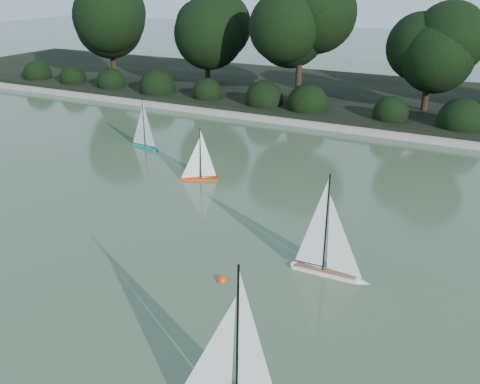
# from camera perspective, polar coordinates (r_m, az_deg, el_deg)

# --- Properties ---
(ground) EXTENTS (80.00, 80.00, 0.00)m
(ground) POSITION_cam_1_polar(r_m,az_deg,el_deg) (7.91, -2.69, -10.41)
(ground) COLOR #374D2E
(ground) RESTS_ON ground
(pond_coping) EXTENTS (40.00, 0.35, 0.18)m
(pond_coping) POSITION_cam_1_polar(r_m,az_deg,el_deg) (15.69, 13.86, 6.27)
(pond_coping) COLOR gray
(pond_coping) RESTS_ON ground
(far_bank) EXTENTS (40.00, 8.00, 0.30)m
(far_bank) POSITION_cam_1_polar(r_m,az_deg,el_deg) (19.48, 16.80, 9.24)
(far_bank) COLOR black
(far_bank) RESTS_ON ground
(tree_line) EXTENTS (26.31, 3.93, 4.39)m
(tree_line) POSITION_cam_1_polar(r_m,az_deg,el_deg) (17.39, 20.79, 15.63)
(tree_line) COLOR black
(tree_line) RESTS_ON ground
(shrub_hedge) EXTENTS (29.10, 1.10, 1.10)m
(shrub_hedge) POSITION_cam_1_polar(r_m,az_deg,el_deg) (16.45, 14.75, 8.22)
(shrub_hedge) COLOR black
(shrub_hedge) RESTS_ON ground
(sailboat_white_b) EXTENTS (1.26, 0.23, 1.72)m
(sailboat_white_b) POSITION_cam_1_polar(r_m,az_deg,el_deg) (8.24, 9.84, -7.16)
(sailboat_white_b) COLOR silver
(sailboat_white_b) RESTS_ON ground
(sailboat_orange) EXTENTS (0.86, 0.57, 1.27)m
(sailboat_orange) POSITION_cam_1_polar(r_m,az_deg,el_deg) (11.85, -4.69, 2.17)
(sailboat_orange) COLOR #ED4008
(sailboat_orange) RESTS_ON ground
(sailboat_teal) EXTENTS (1.06, 0.39, 1.45)m
(sailboat_teal) POSITION_cam_1_polar(r_m,az_deg,el_deg) (14.31, -10.39, 5.59)
(sailboat_teal) COLOR #0E8471
(sailboat_teal) RESTS_ON ground
(race_buoy) EXTENTS (0.16, 0.16, 0.16)m
(race_buoy) POSITION_cam_1_polar(r_m,az_deg,el_deg) (8.12, -1.95, -9.46)
(race_buoy) COLOR red
(race_buoy) RESTS_ON ground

